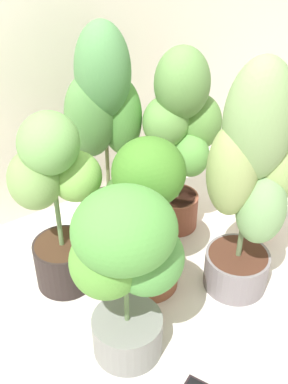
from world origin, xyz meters
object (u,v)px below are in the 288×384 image
(potted_plant_back_right, at_px, (183,129))
(potted_plant_front_right, at_px, (252,178))
(potted_plant_center, at_px, (145,210))
(potted_plant_front_left, at_px, (126,262))
(potted_plant_back_left, at_px, (56,198))
(nutrient_bottle, at_px, (260,218))
(potted_plant_back_center, at_px, (104,116))

(potted_plant_back_right, bearing_deg, potted_plant_front_right, -94.33)
(potted_plant_center, bearing_deg, potted_plant_front_left, -134.06)
(potted_plant_center, xyz_separation_m, potted_plant_back_right, (0.36, 0.24, 0.14))
(potted_plant_center, bearing_deg, potted_plant_back_left, 143.37)
(potted_plant_front_right, xyz_separation_m, nutrient_bottle, (0.31, 0.19, -0.45))
(potted_plant_front_left, bearing_deg, nutrient_bottle, 13.14)
(nutrient_bottle, bearing_deg, potted_plant_back_right, 134.01)
(potted_plant_back_right, distance_m, potted_plant_back_center, 0.35)
(potted_plant_back_center, relative_size, potted_plant_front_left, 1.41)
(potted_plant_back_left, xyz_separation_m, nutrient_bottle, (0.91, -0.25, -0.34))
(potted_plant_back_right, bearing_deg, potted_plant_front_left, -140.91)
(potted_plant_back_left, distance_m, potted_plant_back_right, 0.64)
(potted_plant_front_left, bearing_deg, potted_plant_back_center, 65.15)
(potted_plant_back_left, distance_m, potted_plant_front_left, 0.45)
(potted_plant_back_left, xyz_separation_m, potted_plant_back_right, (0.64, 0.04, 0.09))
(potted_plant_back_right, distance_m, potted_plant_front_left, 0.78)
(potted_plant_center, bearing_deg, potted_plant_front_right, -34.88)
(potted_plant_back_center, height_order, potted_plant_front_left, potted_plant_back_center)
(potted_plant_front_left, bearing_deg, potted_plant_back_right, 39.09)
(potted_plant_center, relative_size, potted_plant_front_left, 0.98)
(potted_plant_center, height_order, potted_plant_front_left, potted_plant_front_left)
(potted_plant_center, distance_m, potted_plant_front_right, 0.43)
(potted_plant_back_left, bearing_deg, nutrient_bottle, -15.13)
(potted_plant_center, xyz_separation_m, potted_plant_back_center, (0.07, 0.41, 0.21))
(potted_plant_back_right, relative_size, potted_plant_front_right, 0.89)
(potted_plant_back_left, relative_size, potted_plant_front_right, 0.79)
(potted_plant_center, bearing_deg, nutrient_bottle, -3.73)
(potted_plant_back_center, distance_m, potted_plant_front_right, 0.69)
(potted_plant_back_left, relative_size, potted_plant_front_left, 1.12)
(potted_plant_back_right, distance_m, nutrient_bottle, 0.58)
(potted_plant_center, height_order, potted_plant_front_right, potted_plant_front_right)
(potted_plant_front_right, height_order, nutrient_bottle, potted_plant_front_right)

